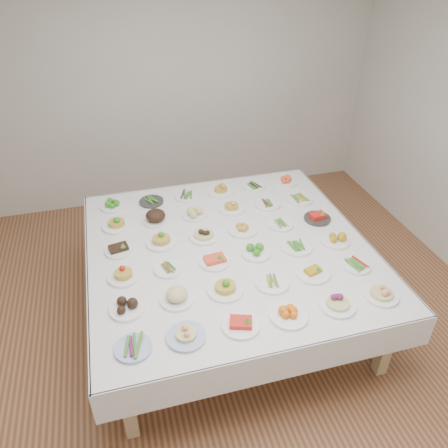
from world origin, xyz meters
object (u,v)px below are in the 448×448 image
object	(u,v)px
display_table	(229,252)
dish_0	(133,347)
dish_18	(118,248)
dish_35	(286,180)

from	to	relation	value
display_table	dish_0	bearing A→B (deg)	-134.84
dish_18	dish_35	world-z (taller)	dish_18
dish_0	dish_18	world-z (taller)	dish_18
display_table	dish_35	world-z (taller)	dish_35
display_table	dish_18	size ratio (longest dim) A/B	10.33
dish_0	dish_18	size ratio (longest dim) A/B	1.08
display_table	dish_0	world-z (taller)	dish_0
dish_18	dish_35	xyz separation A→B (m)	(1.80, 0.73, -0.00)
dish_0	dish_35	world-z (taller)	dish_35
dish_0	dish_18	bearing A→B (deg)	90.66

